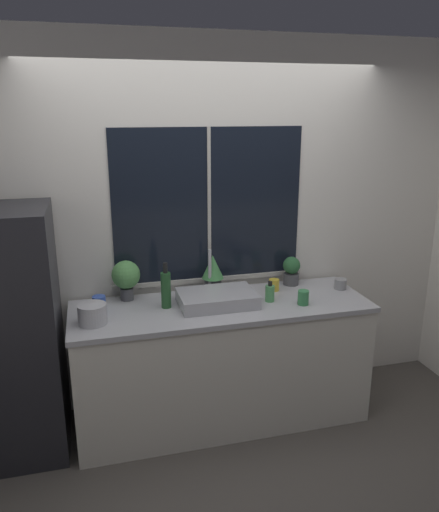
# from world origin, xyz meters

# --- Properties ---
(ground_plane) EXTENTS (14.00, 14.00, 0.00)m
(ground_plane) POSITION_xyz_m (0.00, 0.00, 0.00)
(ground_plane) COLOR #4C4742
(wall_back) EXTENTS (8.00, 0.09, 2.70)m
(wall_back) POSITION_xyz_m (0.00, 0.72, 1.35)
(wall_back) COLOR silver
(wall_back) RESTS_ON ground_plane
(wall_right) EXTENTS (0.06, 7.00, 2.70)m
(wall_right) POSITION_xyz_m (1.97, 1.50, 1.35)
(wall_right) COLOR silver
(wall_right) RESTS_ON ground_plane
(counter) EXTENTS (2.06, 0.68, 0.89)m
(counter) POSITION_xyz_m (0.00, 0.33, 0.45)
(counter) COLOR silver
(counter) RESTS_ON ground_plane
(refrigerator) EXTENTS (0.61, 0.64, 1.63)m
(refrigerator) POSITION_xyz_m (-1.39, 0.35, 0.82)
(refrigerator) COLOR #232328
(refrigerator) RESTS_ON ground_plane
(sink) EXTENTS (0.53, 0.40, 0.34)m
(sink) POSITION_xyz_m (-0.03, 0.33, 0.94)
(sink) COLOR #ADADB2
(sink) RESTS_ON counter
(potted_plant_left) EXTENTS (0.20, 0.20, 0.29)m
(potted_plant_left) POSITION_xyz_m (-0.63, 0.58, 1.07)
(potted_plant_left) COLOR #4C4C51
(potted_plant_left) RESTS_ON counter
(potted_plant_center) EXTENTS (0.16, 0.16, 0.28)m
(potted_plant_center) POSITION_xyz_m (0.00, 0.58, 1.05)
(potted_plant_center) COLOR #4C4C51
(potted_plant_center) RESTS_ON counter
(potted_plant_right) EXTENTS (0.13, 0.13, 0.22)m
(potted_plant_right) POSITION_xyz_m (0.62, 0.58, 1.01)
(potted_plant_right) COLOR #4C4C51
(potted_plant_right) RESTS_ON counter
(soap_bottle) EXTENTS (0.06, 0.06, 0.15)m
(soap_bottle) POSITION_xyz_m (0.34, 0.30, 0.96)
(soap_bottle) COLOR #519E5B
(soap_bottle) RESTS_ON counter
(bottle_tall) EXTENTS (0.07, 0.07, 0.32)m
(bottle_tall) POSITION_xyz_m (-0.38, 0.37, 1.03)
(bottle_tall) COLOR #235128
(bottle_tall) RESTS_ON counter
(mug_blue) EXTENTS (0.09, 0.09, 0.10)m
(mug_blue) POSITION_xyz_m (-0.82, 0.44, 0.94)
(mug_blue) COLOR #3351AD
(mug_blue) RESTS_ON counter
(mug_yellow) EXTENTS (0.08, 0.08, 0.09)m
(mug_yellow) POSITION_xyz_m (0.45, 0.49, 0.94)
(mug_yellow) COLOR gold
(mug_yellow) RESTS_ON counter
(mug_grey) EXTENTS (0.09, 0.09, 0.08)m
(mug_grey) POSITION_xyz_m (0.94, 0.40, 0.93)
(mug_grey) COLOR gray
(mug_grey) RESTS_ON counter
(mug_green) EXTENTS (0.08, 0.08, 0.10)m
(mug_green) POSITION_xyz_m (0.54, 0.18, 0.94)
(mug_green) COLOR #38844C
(mug_green) RESTS_ON counter
(kettle) EXTENTS (0.18, 0.18, 0.14)m
(kettle) POSITION_xyz_m (-0.87, 0.23, 0.96)
(kettle) COLOR #B2B2B7
(kettle) RESTS_ON counter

